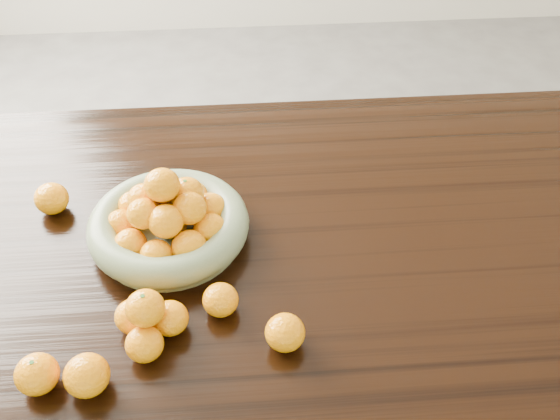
{
  "coord_description": "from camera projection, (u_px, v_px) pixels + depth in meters",
  "views": [
    {
      "loc": [
        -0.08,
        -0.94,
        1.67
      ],
      "look_at": [
        -0.01,
        -0.02,
        0.83
      ],
      "focal_mm": 40.0,
      "sensor_mm": 36.0,
      "label": 1
    }
  ],
  "objects": [
    {
      "name": "fruit_bowl",
      "position": [
        169.0,
        221.0,
        1.26
      ],
      "size": [
        0.33,
        0.33,
        0.17
      ],
      "rotation": [
        0.0,
        0.0,
        0.16
      ],
      "color": "gray",
      "rests_on": "dining_table"
    },
    {
      "name": "loose_orange_4",
      "position": [
        285.0,
        333.0,
        1.08
      ],
      "size": [
        0.07,
        0.07,
        0.07
      ],
      "primitive_type": "ellipsoid",
      "color": "orange",
      "rests_on": "dining_table"
    },
    {
      "name": "loose_orange_2",
      "position": [
        220.0,
        300.0,
        1.13
      ],
      "size": [
        0.07,
        0.07,
        0.06
      ],
      "primitive_type": "ellipsoid",
      "color": "orange",
      "rests_on": "dining_table"
    },
    {
      "name": "loose_orange_3",
      "position": [
        52.0,
        199.0,
        1.34
      ],
      "size": [
        0.07,
        0.07,
        0.07
      ],
      "primitive_type": "ellipsoid",
      "color": "orange",
      "rests_on": "dining_table"
    },
    {
      "name": "dining_table",
      "position": [
        282.0,
        261.0,
        1.37
      ],
      "size": [
        2.0,
        1.0,
        0.75
      ],
      "color": "black",
      "rests_on": "ground"
    },
    {
      "name": "loose_orange_1",
      "position": [
        87.0,
        375.0,
        1.01
      ],
      "size": [
        0.08,
        0.08,
        0.07
      ],
      "primitive_type": "ellipsoid",
      "color": "orange",
      "rests_on": "dining_table"
    },
    {
      "name": "orange_pyramid",
      "position": [
        148.0,
        321.0,
        1.08
      ],
      "size": [
        0.13,
        0.13,
        0.11
      ],
      "rotation": [
        0.0,
        0.0,
        -0.14
      ],
      "color": "orange",
      "rests_on": "dining_table"
    },
    {
      "name": "loose_orange_0",
      "position": [
        37.0,
        374.0,
        1.02
      ],
      "size": [
        0.07,
        0.07,
        0.07
      ],
      "primitive_type": "ellipsoid",
      "color": "orange",
      "rests_on": "dining_table"
    },
    {
      "name": "ground",
      "position": [
        282.0,
        416.0,
        1.82
      ],
      "size": [
        5.0,
        5.0,
        0.0
      ],
      "primitive_type": "plane",
      "color": "#5F5D59",
      "rests_on": "ground"
    }
  ]
}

